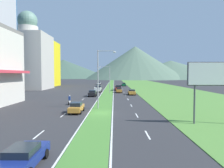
% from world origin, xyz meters
% --- Properties ---
extents(ground_plane, '(600.00, 600.00, 0.00)m').
position_xyz_m(ground_plane, '(0.00, 0.00, 0.00)').
color(ground_plane, '#2D2D30').
extents(grass_median, '(3.20, 240.00, 0.06)m').
position_xyz_m(grass_median, '(0.00, 60.00, 0.03)').
color(grass_median, '#477F33').
rests_on(grass_median, ground_plane).
extents(grass_verge_right, '(24.00, 240.00, 0.06)m').
position_xyz_m(grass_verge_right, '(20.60, 60.00, 0.03)').
color(grass_verge_right, '#518438').
rests_on(grass_verge_right, ground_plane).
extents(lane_dash_left_1, '(0.16, 2.80, 0.01)m').
position_xyz_m(lane_dash_left_1, '(-5.10, -10.73, 0.01)').
color(lane_dash_left_1, silver).
rests_on(lane_dash_left_1, ground_plane).
extents(lane_dash_left_2, '(0.16, 2.80, 0.01)m').
position_xyz_m(lane_dash_left_2, '(-5.10, -1.45, 0.01)').
color(lane_dash_left_2, silver).
rests_on(lane_dash_left_2, ground_plane).
extents(lane_dash_left_3, '(0.16, 2.80, 0.01)m').
position_xyz_m(lane_dash_left_3, '(-5.10, 7.82, 0.01)').
color(lane_dash_left_3, silver).
rests_on(lane_dash_left_3, ground_plane).
extents(lane_dash_left_4, '(0.16, 2.80, 0.01)m').
position_xyz_m(lane_dash_left_4, '(-5.10, 17.10, 0.01)').
color(lane_dash_left_4, silver).
rests_on(lane_dash_left_4, ground_plane).
extents(lane_dash_left_5, '(0.16, 2.80, 0.01)m').
position_xyz_m(lane_dash_left_5, '(-5.10, 26.37, 0.01)').
color(lane_dash_left_5, silver).
rests_on(lane_dash_left_5, ground_plane).
extents(lane_dash_left_6, '(0.16, 2.80, 0.01)m').
position_xyz_m(lane_dash_left_6, '(-5.10, 35.65, 0.01)').
color(lane_dash_left_6, silver).
rests_on(lane_dash_left_6, ground_plane).
extents(lane_dash_left_7, '(0.16, 2.80, 0.01)m').
position_xyz_m(lane_dash_left_7, '(-5.10, 44.92, 0.01)').
color(lane_dash_left_7, silver).
rests_on(lane_dash_left_7, ground_plane).
extents(lane_dash_left_8, '(0.16, 2.80, 0.01)m').
position_xyz_m(lane_dash_left_8, '(-5.10, 54.20, 0.01)').
color(lane_dash_left_8, silver).
rests_on(lane_dash_left_8, ground_plane).
extents(lane_dash_left_9, '(0.16, 2.80, 0.01)m').
position_xyz_m(lane_dash_left_9, '(-5.10, 63.47, 0.01)').
color(lane_dash_left_9, silver).
rests_on(lane_dash_left_9, ground_plane).
extents(lane_dash_left_10, '(0.16, 2.80, 0.01)m').
position_xyz_m(lane_dash_left_10, '(-5.10, 72.74, 0.01)').
color(lane_dash_left_10, silver).
rests_on(lane_dash_left_10, ground_plane).
extents(lane_dash_left_11, '(0.16, 2.80, 0.01)m').
position_xyz_m(lane_dash_left_11, '(-5.10, 82.02, 0.01)').
color(lane_dash_left_11, silver).
rests_on(lane_dash_left_11, ground_plane).
extents(lane_dash_right_1, '(0.16, 2.80, 0.01)m').
position_xyz_m(lane_dash_right_1, '(5.10, -10.73, 0.01)').
color(lane_dash_right_1, silver).
rests_on(lane_dash_right_1, ground_plane).
extents(lane_dash_right_2, '(0.16, 2.80, 0.01)m').
position_xyz_m(lane_dash_right_2, '(5.10, -1.45, 0.01)').
color(lane_dash_right_2, silver).
rests_on(lane_dash_right_2, ground_plane).
extents(lane_dash_right_3, '(0.16, 2.80, 0.01)m').
position_xyz_m(lane_dash_right_3, '(5.10, 7.82, 0.01)').
color(lane_dash_right_3, silver).
rests_on(lane_dash_right_3, ground_plane).
extents(lane_dash_right_4, '(0.16, 2.80, 0.01)m').
position_xyz_m(lane_dash_right_4, '(5.10, 17.10, 0.01)').
color(lane_dash_right_4, silver).
rests_on(lane_dash_right_4, ground_plane).
extents(lane_dash_right_5, '(0.16, 2.80, 0.01)m').
position_xyz_m(lane_dash_right_5, '(5.10, 26.37, 0.01)').
color(lane_dash_right_5, silver).
rests_on(lane_dash_right_5, ground_plane).
extents(lane_dash_right_6, '(0.16, 2.80, 0.01)m').
position_xyz_m(lane_dash_right_6, '(5.10, 35.65, 0.01)').
color(lane_dash_right_6, silver).
rests_on(lane_dash_right_6, ground_plane).
extents(lane_dash_right_7, '(0.16, 2.80, 0.01)m').
position_xyz_m(lane_dash_right_7, '(5.10, 44.92, 0.01)').
color(lane_dash_right_7, silver).
rests_on(lane_dash_right_7, ground_plane).
extents(lane_dash_right_8, '(0.16, 2.80, 0.01)m').
position_xyz_m(lane_dash_right_8, '(5.10, 54.20, 0.01)').
color(lane_dash_right_8, silver).
rests_on(lane_dash_right_8, ground_plane).
extents(lane_dash_right_9, '(0.16, 2.80, 0.01)m').
position_xyz_m(lane_dash_right_9, '(5.10, 63.47, 0.01)').
color(lane_dash_right_9, silver).
rests_on(lane_dash_right_9, ground_plane).
extents(lane_dash_right_10, '(0.16, 2.80, 0.01)m').
position_xyz_m(lane_dash_right_10, '(5.10, 72.74, 0.01)').
color(lane_dash_right_10, silver).
rests_on(lane_dash_right_10, ground_plane).
extents(lane_dash_right_11, '(0.16, 2.80, 0.01)m').
position_xyz_m(lane_dash_right_11, '(5.10, 82.02, 0.01)').
color(lane_dash_right_11, silver).
rests_on(lane_dash_right_11, ground_plane).
extents(edge_line_median_left, '(0.16, 240.00, 0.01)m').
position_xyz_m(edge_line_median_left, '(-1.75, 60.00, 0.01)').
color(edge_line_median_left, silver).
rests_on(edge_line_median_left, ground_plane).
extents(edge_line_median_right, '(0.16, 240.00, 0.01)m').
position_xyz_m(edge_line_median_right, '(1.75, 60.00, 0.01)').
color(edge_line_median_right, silver).
rests_on(edge_line_median_right, ground_plane).
extents(domed_building, '(15.43, 15.43, 29.85)m').
position_xyz_m(domed_building, '(-31.18, 50.39, 12.01)').
color(domed_building, '#B7B2A8').
rests_on(domed_building, ground_plane).
extents(midrise_colored, '(12.03, 12.03, 21.23)m').
position_xyz_m(midrise_colored, '(-31.94, 72.32, 10.62)').
color(midrise_colored, yellow).
rests_on(midrise_colored, ground_plane).
extents(hill_far_left, '(146.70, 146.70, 28.12)m').
position_xyz_m(hill_far_left, '(-76.00, 290.01, 14.06)').
color(hill_far_left, '#3D5647').
rests_on(hill_far_left, ground_plane).
extents(hill_far_center, '(122.43, 122.43, 40.12)m').
position_xyz_m(hill_far_center, '(27.69, 226.98, 20.06)').
color(hill_far_center, '#516B56').
rests_on(hill_far_center, ground_plane).
extents(hill_far_right, '(154.18, 154.18, 24.65)m').
position_xyz_m(hill_far_right, '(79.68, 257.55, 12.32)').
color(hill_far_right, '#516B56').
rests_on(hill_far_right, ground_plane).
extents(street_lamp_near, '(3.06, 0.47, 9.62)m').
position_xyz_m(street_lamp_near, '(-0.35, 4.09, 5.53)').
color(street_lamp_near, '#99999E').
rests_on(street_lamp_near, ground_plane).
extents(street_lamp_mid, '(3.33, 0.29, 8.15)m').
position_xyz_m(street_lamp_mid, '(0.23, 32.38, 4.79)').
color(street_lamp_mid, '#99999E').
rests_on(street_lamp_mid, ground_plane).
extents(billboard_roadside, '(5.32, 0.28, 7.07)m').
position_xyz_m(billboard_roadside, '(12.88, -6.44, 5.37)').
color(billboard_roadside, '#4C4C51').
rests_on(billboard_roadside, ground_plane).
extents(car_0, '(1.98, 4.51, 1.35)m').
position_xyz_m(car_0, '(-3.51, -17.67, 0.71)').
color(car_0, navy).
rests_on(car_0, ground_plane).
extents(car_1, '(2.04, 4.52, 1.48)m').
position_xyz_m(car_1, '(6.64, 71.22, 0.77)').
color(car_1, '#0C5128').
rests_on(car_1, ground_plane).
extents(car_2, '(2.00, 4.72, 1.61)m').
position_xyz_m(car_2, '(-3.64, 23.78, 0.81)').
color(car_2, black).
rests_on(car_2, ground_plane).
extents(car_3, '(2.04, 4.50, 1.52)m').
position_xyz_m(car_3, '(-6.61, 86.57, 0.77)').
color(car_3, silver).
rests_on(car_3, ground_plane).
extents(car_4, '(1.91, 4.54, 1.58)m').
position_xyz_m(car_4, '(3.38, 49.28, 0.80)').
color(car_4, '#C6842D').
rests_on(car_4, ground_plane).
extents(car_5, '(1.92, 4.20, 1.35)m').
position_xyz_m(car_5, '(6.83, 79.08, 0.71)').
color(car_5, '#B2B2B7').
rests_on(car_5, ground_plane).
extents(car_6, '(1.88, 4.34, 1.41)m').
position_xyz_m(car_6, '(3.50, 34.73, 0.73)').
color(car_6, '#C6842D').
rests_on(car_6, ground_plane).
extents(car_7, '(1.85, 4.59, 1.54)m').
position_xyz_m(car_7, '(-3.61, 0.63, 0.78)').
color(car_7, '#C6842D').
rests_on(car_7, ground_plane).
extents(car_8, '(2.02, 4.01, 1.51)m').
position_xyz_m(car_8, '(6.86, 27.49, 0.77)').
color(car_8, '#C6842D').
rests_on(car_8, ground_plane).
extents(pickup_truck_0, '(2.18, 5.40, 2.00)m').
position_xyz_m(pickup_truck_0, '(3.40, 42.58, 0.98)').
color(pickup_truck_0, maroon).
rests_on(pickup_truck_0, ground_plane).
extents(pickup_truck_1, '(2.18, 5.40, 2.00)m').
position_xyz_m(pickup_truck_1, '(-3.23, 37.12, 0.98)').
color(pickup_truck_1, silver).
rests_on(pickup_truck_1, ground_plane).
extents(motorcycle_rider, '(0.36, 2.00, 1.80)m').
position_xyz_m(motorcycle_rider, '(-6.39, 8.84, 0.75)').
color(motorcycle_rider, black).
rests_on(motorcycle_rider, ground_plane).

